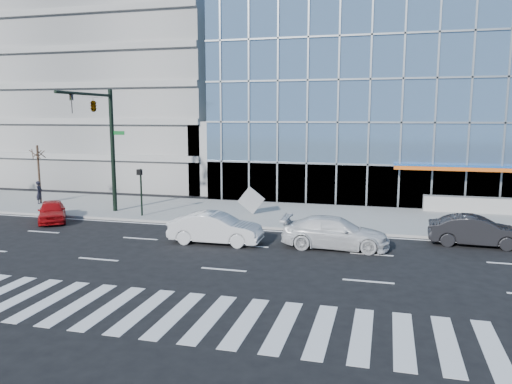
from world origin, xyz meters
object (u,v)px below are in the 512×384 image
dark_sedan (476,231)px  traffic_signal (99,121)px  red_sedan (52,211)px  white_suv (335,233)px  ped_signal_post (141,185)px  white_sedan (216,228)px  street_tree_near (38,153)px  pedestrian (39,192)px  tilted_panel (251,200)px

dark_sedan → traffic_signal: bearing=87.9°
red_sedan → white_suv: bearing=-41.4°
ped_signal_post → red_sedan: 5.57m
white_sedan → red_sedan: size_ratio=1.23×
white_suv → dark_sedan: bearing=-72.0°
dark_sedan → street_tree_near: bearing=83.1°
ped_signal_post → pedestrian: size_ratio=1.83×
pedestrian → street_tree_near: bearing=15.6°
white_suv → dark_sedan: 7.15m
dark_sedan → tilted_panel: bearing=73.8°
street_tree_near → red_sedan: bearing=-46.6°
traffic_signal → tilted_panel: 10.79m
traffic_signal → white_sedan: (9.19, -4.43, -5.38)m
white_sedan → pedestrian: bearing=65.2°
traffic_signal → white_sedan: bearing=-25.7°
white_sedan → pedestrian: 17.40m
street_tree_near → traffic_signal: bearing=-22.7°
white_suv → dark_sedan: (6.80, 2.22, -0.01)m
traffic_signal → white_suv: traffic_signal is taller
red_sedan → traffic_signal: bearing=6.0°
white_sedan → dark_sedan: size_ratio=1.04×
white_suv → pedestrian: bearing=73.9°
ped_signal_post → tilted_panel: (6.64, 2.27, -1.08)m
red_sedan → ped_signal_post: bearing=-8.9°
street_tree_near → white_suv: bearing=-16.8°
dark_sedan → tilted_panel: (-12.86, 4.21, 0.31)m
traffic_signal → dark_sedan: traffic_signal is taller
tilted_panel → white_sedan: bearing=-92.7°
traffic_signal → white_sedan: traffic_signal is taller
street_tree_near → red_sedan: 7.53m
street_tree_near → red_sedan: size_ratio=1.10×
white_suv → red_sedan: white_suv is taller
white_suv → tilted_panel: tilted_panel is taller
white_suv → tilted_panel: size_ratio=4.05×
dark_sedan → pedestrian: pedestrian is taller
white_sedan → white_suv: bearing=-85.1°
tilted_panel → red_sedan: bearing=-160.9°
traffic_signal → red_sedan: traffic_signal is taller
ped_signal_post → white_suv: (12.69, -4.16, -1.38)m
pedestrian → tilted_panel: bearing=-104.5°
white_sedan → street_tree_near: bearing=64.3°
dark_sedan → red_sedan: 24.29m
dark_sedan → ped_signal_post: bearing=86.3°
white_suv → pedestrian: 22.84m
red_sedan → white_sedan: bearing=-47.4°
white_suv → tilted_panel: bearing=43.2°
white_sedan → red_sedan: 11.73m
white_sedan → red_sedan: white_sedan is taller
street_tree_near → white_sedan: size_ratio=0.89×
street_tree_near → pedestrian: size_ratio=2.58×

